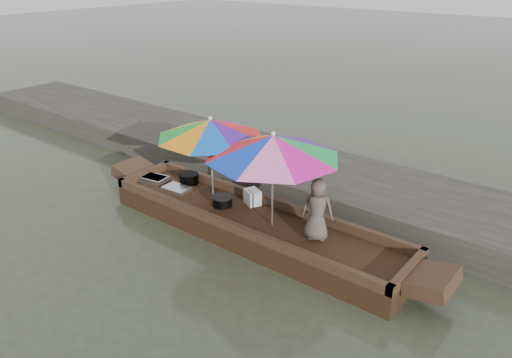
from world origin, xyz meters
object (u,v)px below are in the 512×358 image
Objects in this scene: charcoal_grill at (222,201)px; tray_scallop at (177,189)px; cooking_pot at (189,178)px; tray_crayfish at (155,179)px; vendor at (317,209)px; supply_bag at (252,197)px; umbrella_bow at (212,161)px; umbrella_stern at (273,180)px; boat_hull at (252,227)px.

tray_scallop is at bearing -177.49° from charcoal_grill.
tray_crayfish is at bearing -148.75° from cooking_pot.
vendor reaches higher than cooking_pot.
umbrella_bow reaches higher than supply_bag.
umbrella_stern is (0.71, -0.39, 0.65)m from supply_bag.
cooking_pot is at bearing 160.08° from umbrella_bow.
tray_scallop is 0.50× the size of vendor.
supply_bag is (2.07, 0.40, 0.09)m from tray_crayfish.
tray_scallop is 2.96m from vendor.
charcoal_grill is at bearing 0.95° from tray_crayfish.
tray_crayfish is 1.46× the size of charcoal_grill.
charcoal_grill is (1.71, 0.03, 0.03)m from tray_crayfish.
umbrella_stern is (1.07, -0.02, 0.70)m from charcoal_grill.
vendor is at bearing 3.51° from boat_hull.
boat_hull is 11.06× the size of tray_scallop.
umbrella_stern is (-0.77, -0.07, 0.29)m from vendor.
boat_hull is at bearing -51.66° from supply_bag.
tray_crayfish is 0.24× the size of umbrella_stern.
umbrella_bow is at bearing -19.92° from cooking_pot.
charcoal_grill reaches higher than boat_hull.
supply_bag is at bearing 35.02° from umbrella_bow.
boat_hull is 15.12× the size of cooking_pot.
cooking_pot reaches higher than tray_crayfish.
umbrella_stern is at bearing 0.82° from tray_scallop.
charcoal_grill is 0.19× the size of umbrella_bow.
umbrella_bow is (1.51, 0.01, 0.73)m from tray_crayfish.
charcoal_grill is 0.34× the size of vendor.
tray_scallop is 1.75× the size of supply_bag.
vendor is at bearing 5.33° from umbrella_stern.
supply_bag is at bearing -32.79° from vendor.
boat_hull is 1.76m from tray_scallop.
boat_hull is 2.60× the size of umbrella_stern.
supply_bag is (1.49, 0.05, 0.04)m from cooking_pot.
tray_scallop is at bearing -178.99° from boat_hull.
tray_crayfish is 1.71m from charcoal_grill.
vendor reaches higher than supply_bag.
vendor is 0.54× the size of umbrella_bow.
cooking_pot is 0.17× the size of umbrella_stern.
boat_hull is at bearing 0.29° from tray_crayfish.
boat_hull is at bearing 180.00° from umbrella_stern.
cooking_pot is 1.18m from charcoal_grill.
tray_scallop is (0.05, -0.37, -0.06)m from cooking_pot.
tray_crayfish is at bearing -19.34° from vendor.
tray_scallop is 2.27m from umbrella_stern.
boat_hull is at bearing -1.41° from charcoal_grill.
tray_crayfish is 0.63m from tray_scallop.
vendor is at bearing 1.36° from tray_crayfish.
charcoal_grill is at bearing 178.59° from boat_hull.
charcoal_grill reaches higher than tray_scallop.
charcoal_grill is at bearing -15.85° from cooking_pot.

